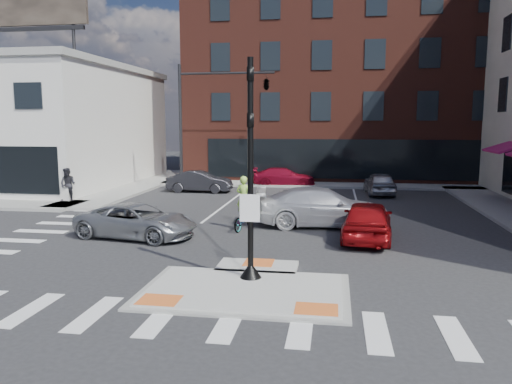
% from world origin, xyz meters
% --- Properties ---
extents(ground, '(120.00, 120.00, 0.00)m').
position_xyz_m(ground, '(0.00, 0.00, 0.00)').
color(ground, '#28282B').
rests_on(ground, ground).
extents(refuge_island, '(5.40, 4.65, 0.13)m').
position_xyz_m(refuge_island, '(0.00, -0.26, 0.05)').
color(refuge_island, gray).
rests_on(refuge_island, ground).
extents(sidewalk_nw, '(23.50, 20.50, 0.15)m').
position_xyz_m(sidewalk_nw, '(-16.76, 15.29, 0.08)').
color(sidewalk_nw, gray).
rests_on(sidewalk_nw, ground).
extents(sidewalk_n, '(26.00, 3.00, 0.15)m').
position_xyz_m(sidewalk_n, '(3.00, 22.00, 0.07)').
color(sidewalk_n, gray).
rests_on(sidewalk_n, ground).
extents(building_n, '(24.40, 18.40, 15.50)m').
position_xyz_m(building_n, '(3.00, 31.99, 7.80)').
color(building_n, '#4F2118').
rests_on(building_n, ground).
extents(building_far_left, '(10.00, 12.00, 10.00)m').
position_xyz_m(building_far_left, '(-4.00, 52.00, 5.00)').
color(building_far_left, slate).
rests_on(building_far_left, ground).
extents(building_far_right, '(12.00, 12.00, 12.00)m').
position_xyz_m(building_far_right, '(9.00, 54.00, 6.00)').
color(building_far_right, brown).
rests_on(building_far_right, ground).
extents(signal_pole, '(0.60, 0.60, 5.98)m').
position_xyz_m(signal_pole, '(0.00, 0.40, 2.36)').
color(signal_pole, black).
rests_on(signal_pole, refuge_island).
extents(mast_arm_signal, '(6.10, 2.24, 8.00)m').
position_xyz_m(mast_arm_signal, '(-3.47, 18.00, 6.21)').
color(mast_arm_signal, black).
rests_on(mast_arm_signal, ground).
extents(silver_suv, '(4.99, 2.93, 1.30)m').
position_xyz_m(silver_suv, '(-5.21, 5.00, 0.65)').
color(silver_suv, '#A2A5A9').
rests_on(silver_suv, ground).
extents(red_sedan, '(2.18, 4.58, 1.51)m').
position_xyz_m(red_sedan, '(3.50, 6.00, 0.76)').
color(red_sedan, '#9B0E12').
rests_on(red_sedan, ground).
extents(white_pickup, '(5.88, 2.98, 1.64)m').
position_xyz_m(white_pickup, '(1.78, 8.28, 0.82)').
color(white_pickup, white).
rests_on(white_pickup, ground).
extents(bg_car_dark, '(4.07, 1.42, 1.34)m').
position_xyz_m(bg_car_dark, '(-6.19, 17.61, 0.67)').
color(bg_car_dark, '#232327').
rests_on(bg_car_dark, ground).
extents(bg_car_silver, '(1.86, 4.15, 1.39)m').
position_xyz_m(bg_car_silver, '(5.00, 18.26, 0.69)').
color(bg_car_silver, '#ACADB3').
rests_on(bg_car_silver, ground).
extents(bg_car_red, '(4.48, 2.13, 1.26)m').
position_xyz_m(bg_car_red, '(-1.24, 21.50, 0.63)').
color(bg_car_red, maroon).
rests_on(bg_car_red, ground).
extents(cyclist, '(1.04, 1.88, 2.24)m').
position_xyz_m(cyclist, '(-1.40, 7.00, 0.75)').
color(cyclist, '#3F3F44').
rests_on(cyclist, ground).
extents(pedestrian_a, '(0.92, 0.74, 1.81)m').
position_xyz_m(pedestrian_a, '(-12.00, 12.00, 1.05)').
color(pedestrian_a, black).
rests_on(pedestrian_a, sidewalk_nw).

